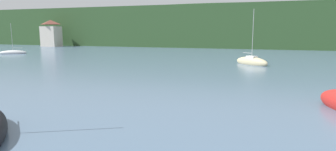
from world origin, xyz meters
The scene contains 4 objects.
wooded_hillside centered at (-9.71, 150.95, 6.02)m, with size 352.00×68.11×27.25m.
shore_building_west centered at (-65.53, 106.73, 4.59)m, with size 6.50×4.76×9.47m.
sailboat_far_6 centered at (6.15, 70.91, 0.45)m, with size 6.06×5.45×9.55m.
sailboat_far_11 centered at (-50.16, 75.48, 0.28)m, with size 5.87×5.14×7.77m.
Camera 1 is at (8.05, 22.10, 5.49)m, focal length 30.30 mm.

